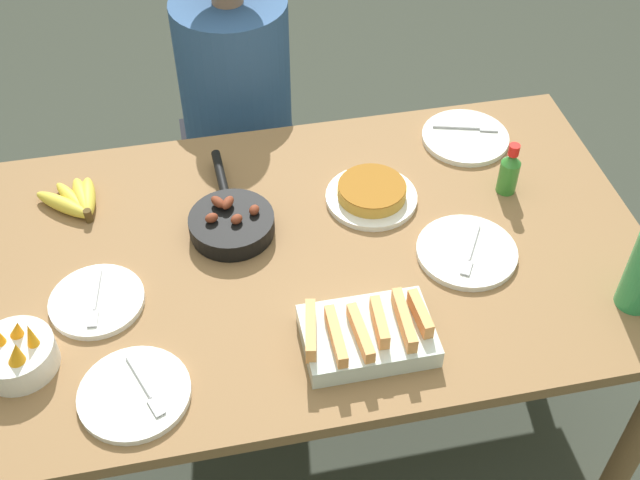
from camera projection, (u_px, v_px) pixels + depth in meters
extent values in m
plane|color=#383D33|center=(320.00, 413.00, 2.49)|extent=(14.00, 14.00, 0.00)
cube|color=olive|center=(320.00, 253.00, 1.97)|extent=(1.61, 0.99, 0.03)
cylinder|color=olive|center=(640.00, 431.00, 2.04)|extent=(0.07, 0.07, 0.70)
cylinder|color=olive|center=(51.00, 271.00, 2.43)|extent=(0.07, 0.07, 0.70)
cylinder|color=olive|center=(515.00, 204.00, 2.64)|extent=(0.07, 0.07, 0.70)
ellipsoid|color=gold|center=(88.00, 197.00, 2.06)|extent=(0.04, 0.15, 0.04)
ellipsoid|color=gold|center=(82.00, 198.00, 2.06)|extent=(0.07, 0.16, 0.04)
ellipsoid|color=gold|center=(73.00, 200.00, 2.06)|extent=(0.11, 0.17, 0.03)
ellipsoid|color=gold|center=(64.00, 205.00, 2.04)|extent=(0.16, 0.15, 0.04)
cylinder|color=#4C3819|center=(88.00, 216.00, 2.01)|extent=(0.02, 0.02, 0.04)
cube|color=silver|center=(368.00, 336.00, 1.74)|extent=(0.28, 0.19, 0.05)
cube|color=#F29E56|center=(311.00, 330.00, 1.70)|extent=(0.05, 0.14, 0.04)
cube|color=#F29E56|center=(336.00, 337.00, 1.69)|extent=(0.02, 0.15, 0.04)
cube|color=#F29E56|center=(361.00, 333.00, 1.70)|extent=(0.03, 0.14, 0.04)
cube|color=#F29E56|center=(380.00, 323.00, 1.71)|extent=(0.03, 0.12, 0.04)
cube|color=#F29E56|center=(404.00, 320.00, 1.72)|extent=(0.03, 0.15, 0.04)
cube|color=#F29E56|center=(420.00, 314.00, 1.73)|extent=(0.03, 0.11, 0.04)
cylinder|color=black|center=(233.00, 231.00, 1.99)|extent=(0.21, 0.21, 0.01)
cylinder|color=black|center=(232.00, 223.00, 1.98)|extent=(0.21, 0.21, 0.04)
cylinder|color=black|center=(220.00, 173.00, 2.10)|extent=(0.03, 0.17, 0.02)
ellipsoid|color=brown|center=(228.00, 203.00, 1.98)|extent=(0.05, 0.05, 0.03)
ellipsoid|color=brown|center=(254.00, 210.00, 1.96)|extent=(0.04, 0.04, 0.03)
ellipsoid|color=brown|center=(237.00, 219.00, 1.94)|extent=(0.04, 0.04, 0.03)
ellipsoid|color=brown|center=(212.00, 218.00, 1.94)|extent=(0.04, 0.04, 0.03)
ellipsoid|color=brown|center=(218.00, 202.00, 1.98)|extent=(0.05, 0.05, 0.03)
cylinder|color=white|center=(371.00, 198.00, 2.08)|extent=(0.24, 0.24, 0.02)
cylinder|color=gold|center=(372.00, 191.00, 2.06)|extent=(0.18, 0.18, 0.03)
cylinder|color=#9B601E|center=(372.00, 186.00, 2.05)|extent=(0.17, 0.17, 0.00)
cylinder|color=white|center=(134.00, 394.00, 1.66)|extent=(0.23, 0.23, 0.02)
cylinder|color=#B2B2B7|center=(139.00, 378.00, 1.67)|extent=(0.05, 0.12, 0.01)
cube|color=#B2B2B7|center=(156.00, 407.00, 1.62)|extent=(0.04, 0.05, 0.00)
cylinder|color=white|center=(467.00, 252.00, 1.94)|extent=(0.24, 0.24, 0.02)
cylinder|color=#B2B2B7|center=(474.00, 243.00, 1.95)|extent=(0.07, 0.11, 0.01)
cube|color=#B2B2B7|center=(467.00, 268.00, 1.89)|extent=(0.04, 0.05, 0.00)
cylinder|color=white|center=(97.00, 301.00, 1.83)|extent=(0.22, 0.22, 0.02)
cylinder|color=#B2B2B7|center=(98.00, 290.00, 1.84)|extent=(0.02, 0.12, 0.01)
cube|color=#B2B2B7|center=(93.00, 319.00, 1.78)|extent=(0.03, 0.05, 0.00)
cylinder|color=white|center=(465.00, 137.00, 2.25)|extent=(0.24, 0.24, 0.02)
cylinder|color=#B2B2B7|center=(456.00, 128.00, 2.26)|extent=(0.13, 0.04, 0.01)
cube|color=#B2B2B7|center=(489.00, 129.00, 2.26)|extent=(0.06, 0.03, 0.00)
cylinder|color=white|center=(17.00, 356.00, 1.69)|extent=(0.17, 0.17, 0.07)
cone|color=orange|center=(31.00, 335.00, 1.66)|extent=(0.03, 0.04, 0.06)
cone|color=orange|center=(18.00, 329.00, 1.67)|extent=(0.05, 0.05, 0.06)
cone|color=orange|center=(0.00, 338.00, 1.67)|extent=(0.05, 0.05, 0.04)
cone|color=orange|center=(17.00, 353.00, 1.63)|extent=(0.06, 0.06, 0.06)
cylinder|color=#337F2D|center=(508.00, 177.00, 2.08)|extent=(0.05, 0.05, 0.09)
cone|color=#337F2D|center=(512.00, 159.00, 2.03)|extent=(0.05, 0.05, 0.03)
cylinder|color=red|center=(514.00, 150.00, 2.01)|extent=(0.03, 0.03, 0.03)
cube|color=black|center=(245.00, 196.00, 2.85)|extent=(0.38, 0.38, 0.45)
cylinder|color=#2D5184|center=(235.00, 79.00, 2.49)|extent=(0.35, 0.35, 0.53)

